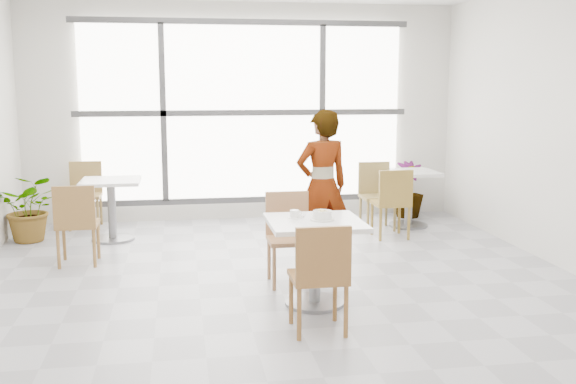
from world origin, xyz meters
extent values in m
plane|color=#9E9EA5|center=(0.00, 0.00, 0.00)|extent=(7.00, 7.00, 0.00)
plane|color=silver|center=(0.00, 3.50, 1.50)|extent=(6.00, 0.00, 6.00)
plane|color=silver|center=(0.00, -3.50, 1.50)|extent=(6.00, 0.00, 6.00)
cube|color=white|center=(0.00, 3.44, 1.50)|extent=(4.40, 0.04, 2.40)
cube|color=#3F3F42|center=(0.00, 3.41, 1.50)|extent=(4.60, 0.05, 0.08)
cube|color=#3F3F42|center=(-1.10, 3.41, 1.50)|extent=(0.08, 0.05, 2.40)
cube|color=#3F3F42|center=(1.10, 3.41, 1.50)|extent=(0.08, 0.05, 2.40)
cube|color=#3F3F42|center=(0.00, 3.41, 0.28)|extent=(4.60, 0.05, 0.08)
cube|color=#3F3F42|center=(0.00, 3.41, 2.72)|extent=(4.60, 0.05, 0.08)
cube|color=white|center=(0.23, -0.31, 0.73)|extent=(0.80, 0.80, 0.04)
cylinder|color=slate|center=(0.23, -0.31, 0.35)|extent=(0.10, 0.10, 0.71)
cylinder|color=slate|center=(0.23, -0.31, 0.01)|extent=(0.52, 0.52, 0.03)
cube|color=#8F5E30|center=(0.13, -0.92, 0.43)|extent=(0.42, 0.42, 0.04)
cube|color=#8F5E30|center=(0.13, -1.11, 0.66)|extent=(0.42, 0.04, 0.42)
cylinder|color=#8F5E30|center=(0.31, -0.74, 0.21)|extent=(0.04, 0.04, 0.41)
cylinder|color=#8F5E30|center=(0.31, -1.10, 0.21)|extent=(0.04, 0.04, 0.41)
cylinder|color=#8F5E30|center=(-0.05, -0.74, 0.21)|extent=(0.04, 0.04, 0.41)
cylinder|color=#8F5E30|center=(-0.05, -1.10, 0.21)|extent=(0.04, 0.04, 0.41)
cube|color=#A5734B|center=(0.12, 0.31, 0.43)|extent=(0.42, 0.42, 0.04)
cube|color=#A5734B|center=(0.12, 0.50, 0.66)|extent=(0.42, 0.04, 0.42)
cylinder|color=#A5734B|center=(-0.06, 0.13, 0.21)|extent=(0.04, 0.04, 0.41)
cylinder|color=#A5734B|center=(-0.06, 0.49, 0.21)|extent=(0.04, 0.04, 0.41)
cylinder|color=#A5734B|center=(0.30, 0.13, 0.21)|extent=(0.04, 0.04, 0.41)
cylinder|color=#A5734B|center=(0.30, 0.49, 0.21)|extent=(0.04, 0.04, 0.41)
cylinder|color=white|center=(0.30, -0.31, 0.76)|extent=(0.21, 0.21, 0.01)
cylinder|color=white|center=(0.30, -0.31, 0.80)|extent=(0.16, 0.16, 0.07)
torus|color=white|center=(0.30, -0.31, 0.83)|extent=(0.16, 0.16, 0.01)
cylinder|color=#D2B984|center=(0.30, -0.31, 0.80)|extent=(0.14, 0.14, 0.05)
cylinder|color=beige|center=(0.28, -0.35, 0.83)|extent=(0.03, 0.03, 0.02)
cylinder|color=beige|center=(0.29, -0.31, 0.83)|extent=(0.03, 0.03, 0.02)
cylinder|color=beige|center=(0.33, -0.34, 0.83)|extent=(0.03, 0.03, 0.02)
cylinder|color=beige|center=(0.29, -0.29, 0.83)|extent=(0.03, 0.03, 0.01)
cylinder|color=beige|center=(0.32, -0.34, 0.83)|extent=(0.03, 0.03, 0.02)
cylinder|color=#F7E89F|center=(0.29, -0.33, 0.84)|extent=(0.03, 0.03, 0.01)
cylinder|color=beige|center=(0.29, -0.31, 0.84)|extent=(0.03, 0.03, 0.01)
cylinder|color=#F5E29E|center=(0.31, -0.33, 0.83)|extent=(0.03, 0.03, 0.01)
cylinder|color=beige|center=(0.28, -0.34, 0.83)|extent=(0.03, 0.03, 0.02)
cylinder|color=beige|center=(0.30, -0.32, 0.83)|extent=(0.03, 0.03, 0.02)
cylinder|color=#F8ECA0|center=(0.27, -0.29, 0.84)|extent=(0.03, 0.03, 0.01)
cylinder|color=beige|center=(0.29, -0.31, 0.84)|extent=(0.03, 0.03, 0.01)
cylinder|color=white|center=(0.08, -0.18, 0.75)|extent=(0.13, 0.13, 0.01)
cylinder|color=white|center=(0.08, -0.18, 0.79)|extent=(0.08, 0.08, 0.06)
torus|color=white|center=(0.12, -0.18, 0.79)|extent=(0.05, 0.01, 0.05)
cylinder|color=black|center=(0.08, -0.18, 0.81)|extent=(0.07, 0.07, 0.00)
cube|color=silver|center=(0.13, -0.20, 0.76)|extent=(0.09, 0.05, 0.00)
sphere|color=silver|center=(0.16, -0.19, 0.76)|extent=(0.02, 0.02, 0.02)
imported|color=black|center=(0.60, 1.11, 0.82)|extent=(0.67, 0.51, 1.63)
cube|color=silver|center=(-1.73, 2.43, 0.73)|extent=(0.70, 0.70, 0.04)
cylinder|color=slate|center=(-1.73, 2.43, 0.35)|extent=(0.10, 0.10, 0.71)
cylinder|color=slate|center=(-1.73, 2.43, 0.01)|extent=(0.52, 0.52, 0.03)
cube|color=silver|center=(2.12, 2.59, 0.73)|extent=(0.70, 0.70, 0.04)
cylinder|color=slate|center=(2.12, 2.59, 0.35)|extent=(0.10, 0.10, 0.71)
cylinder|color=slate|center=(2.12, 2.59, 0.01)|extent=(0.52, 0.52, 0.03)
cube|color=olive|center=(-1.98, 1.38, 0.43)|extent=(0.42, 0.42, 0.04)
cube|color=olive|center=(-1.98, 1.19, 0.66)|extent=(0.42, 0.04, 0.42)
cylinder|color=olive|center=(-1.80, 1.56, 0.21)|extent=(0.04, 0.04, 0.41)
cylinder|color=olive|center=(-1.80, 1.20, 0.21)|extent=(0.04, 0.04, 0.41)
cylinder|color=olive|center=(-2.16, 1.56, 0.21)|extent=(0.04, 0.04, 0.41)
cylinder|color=olive|center=(-2.16, 1.20, 0.21)|extent=(0.04, 0.04, 0.41)
cube|color=olive|center=(-2.15, 3.20, 0.43)|extent=(0.42, 0.42, 0.04)
cube|color=olive|center=(-2.15, 3.39, 0.66)|extent=(0.42, 0.04, 0.42)
cylinder|color=olive|center=(-2.33, 3.02, 0.21)|extent=(0.04, 0.04, 0.41)
cylinder|color=olive|center=(-2.33, 3.38, 0.21)|extent=(0.04, 0.04, 0.41)
cylinder|color=olive|center=(-1.97, 3.02, 0.21)|extent=(0.04, 0.04, 0.41)
cylinder|color=olive|center=(-1.97, 3.38, 0.21)|extent=(0.04, 0.04, 0.41)
cube|color=olive|center=(1.68, 2.02, 0.43)|extent=(0.42, 0.42, 0.04)
cube|color=olive|center=(1.68, 1.83, 0.66)|extent=(0.42, 0.04, 0.42)
cylinder|color=olive|center=(1.86, 2.20, 0.21)|extent=(0.04, 0.04, 0.41)
cylinder|color=olive|center=(1.86, 1.84, 0.21)|extent=(0.04, 0.04, 0.41)
cylinder|color=olive|center=(1.50, 2.20, 0.21)|extent=(0.04, 0.04, 0.41)
cylinder|color=olive|center=(1.50, 1.84, 0.21)|extent=(0.04, 0.04, 0.41)
cube|color=olive|center=(1.65, 2.49, 0.43)|extent=(0.42, 0.42, 0.04)
cube|color=olive|center=(1.65, 2.68, 0.66)|extent=(0.42, 0.04, 0.42)
cylinder|color=olive|center=(1.47, 2.31, 0.21)|extent=(0.04, 0.04, 0.41)
cylinder|color=olive|center=(1.47, 2.67, 0.21)|extent=(0.04, 0.04, 0.41)
cylinder|color=olive|center=(1.83, 2.31, 0.21)|extent=(0.04, 0.04, 0.41)
cylinder|color=olive|center=(1.83, 2.67, 0.21)|extent=(0.04, 0.04, 0.41)
imported|color=#54844A|center=(-2.70, 2.54, 0.41)|extent=(0.78, 0.68, 0.82)
imported|color=#4D773F|center=(2.33, 3.20, 0.40)|extent=(0.46, 0.46, 0.80)
camera|label=1|loc=(-0.90, -5.75, 1.92)|focal=41.29mm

